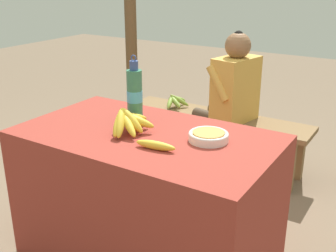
# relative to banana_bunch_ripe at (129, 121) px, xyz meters

# --- Properties ---
(market_counter) EXTENTS (1.25, 0.72, 0.70)m
(market_counter) POSITION_rel_banana_bunch_ripe_xyz_m (0.07, 0.04, -0.41)
(market_counter) COLOR maroon
(market_counter) RESTS_ON ground_plane
(banana_bunch_ripe) EXTENTS (0.19, 0.29, 0.13)m
(banana_bunch_ripe) POSITION_rel_banana_bunch_ripe_xyz_m (0.00, 0.00, 0.00)
(banana_bunch_ripe) COLOR #4C381E
(banana_bunch_ripe) RESTS_ON market_counter
(serving_bowl) EXTENTS (0.18, 0.18, 0.04)m
(serving_bowl) POSITION_rel_banana_bunch_ripe_xyz_m (0.37, 0.12, -0.04)
(serving_bowl) COLOR white
(serving_bowl) RESTS_ON market_counter
(water_bottle) EXTENTS (0.08, 0.08, 0.35)m
(water_bottle) POSITION_rel_banana_bunch_ripe_xyz_m (-0.08, 0.15, 0.08)
(water_bottle) COLOR #337556
(water_bottle) RESTS_ON market_counter
(loose_banana_front) EXTENTS (0.19, 0.06, 0.04)m
(loose_banana_front) POSITION_rel_banana_bunch_ripe_xyz_m (0.22, -0.10, -0.04)
(loose_banana_front) COLOR gold
(loose_banana_front) RESTS_ON market_counter
(wooden_bench) EXTENTS (1.44, 0.32, 0.41)m
(wooden_bench) POSITION_rel_banana_bunch_ripe_xyz_m (-0.12, 1.23, -0.42)
(wooden_bench) COLOR brown
(wooden_bench) RESTS_ON ground_plane
(seated_vendor) EXTENTS (0.45, 0.42, 1.06)m
(seated_vendor) POSITION_rel_banana_bunch_ripe_xyz_m (-0.01, 1.21, -0.16)
(seated_vendor) COLOR #473828
(seated_vendor) RESTS_ON ground_plane
(banana_bunch_green) EXTENTS (0.17, 0.27, 0.11)m
(banana_bunch_green) POSITION_rel_banana_bunch_ripe_xyz_m (-0.48, 1.23, -0.30)
(banana_bunch_green) COLOR #4C381E
(banana_bunch_green) RESTS_ON wooden_bench
(support_post_near) EXTENTS (0.10, 0.10, 2.25)m
(support_post_near) POSITION_rel_banana_bunch_ripe_xyz_m (-1.09, 1.48, 0.36)
(support_post_near) COLOR brown
(support_post_near) RESTS_ON ground_plane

